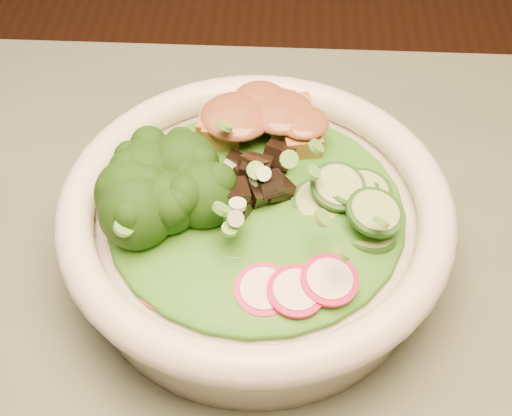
{
  "coord_description": "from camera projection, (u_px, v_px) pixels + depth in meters",
  "views": [
    {
      "loc": [
        0.23,
        -0.23,
        1.2
      ],
      "look_at": [
        0.22,
        0.12,
        0.81
      ],
      "focal_mm": 50.0,
      "sensor_mm": 36.0,
      "label": 1
    }
  ],
  "objects": [
    {
      "name": "cucumber_slices",
      "position": [
        354.0,
        194.0,
        0.51
      ],
      "size": [
        0.08,
        0.08,
        0.04
      ],
      "primitive_type": null,
      "rotation": [
        0.0,
        0.0,
        -0.04
      ],
      "color": "#90BA67",
      "rests_on": "salad_bowl"
    },
    {
      "name": "radish_slices",
      "position": [
        264.0,
        283.0,
        0.47
      ],
      "size": [
        0.12,
        0.05,
        0.02
      ],
      "primitive_type": null,
      "rotation": [
        0.0,
        0.0,
        -0.04
      ],
      "color": "#AA0D3D",
      "rests_on": "salad_bowl"
    },
    {
      "name": "peanut_sauce",
      "position": [
        256.0,
        117.0,
        0.55
      ],
      "size": [
        0.08,
        0.06,
        0.02
      ],
      "primitive_type": "ellipsoid",
      "color": "brown",
      "rests_on": "tofu_cubes"
    },
    {
      "name": "tofu_cubes",
      "position": [
        256.0,
        131.0,
        0.56
      ],
      "size": [
        0.1,
        0.07,
        0.04
      ],
      "primitive_type": null,
      "rotation": [
        0.0,
        0.0,
        -0.04
      ],
      "color": "olive",
      "rests_on": "salad_bowl"
    },
    {
      "name": "salad_bowl",
      "position": [
        256.0,
        226.0,
        0.54
      ],
      "size": [
        0.29,
        0.29,
        0.08
      ],
      "rotation": [
        0.0,
        0.0,
        -0.04
      ],
      "color": "silver",
      "rests_on": "dining_table"
    },
    {
      "name": "mushroom_heap",
      "position": [
        256.0,
        179.0,
        0.52
      ],
      "size": [
        0.08,
        0.08,
        0.04
      ],
      "primitive_type": null,
      "rotation": [
        0.0,
        0.0,
        -0.04
      ],
      "color": "black",
      "rests_on": "salad_bowl"
    },
    {
      "name": "scallion_garnish",
      "position": [
        256.0,
        182.0,
        0.5
      ],
      "size": [
        0.21,
        0.21,
        0.03
      ],
      "primitive_type": null,
      "color": "#529A36",
      "rests_on": "salad_bowl"
    },
    {
      "name": "broccoli_florets",
      "position": [
        161.0,
        195.0,
        0.5
      ],
      "size": [
        0.09,
        0.08,
        0.05
      ],
      "primitive_type": null,
      "rotation": [
        0.0,
        0.0,
        -0.04
      ],
      "color": "black",
      "rests_on": "salad_bowl"
    },
    {
      "name": "lettuce_bed",
      "position": [
        256.0,
        207.0,
        0.52
      ],
      "size": [
        0.22,
        0.22,
        0.03
      ],
      "primitive_type": "ellipsoid",
      "color": "#206C16",
      "rests_on": "salad_bowl"
    }
  ]
}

